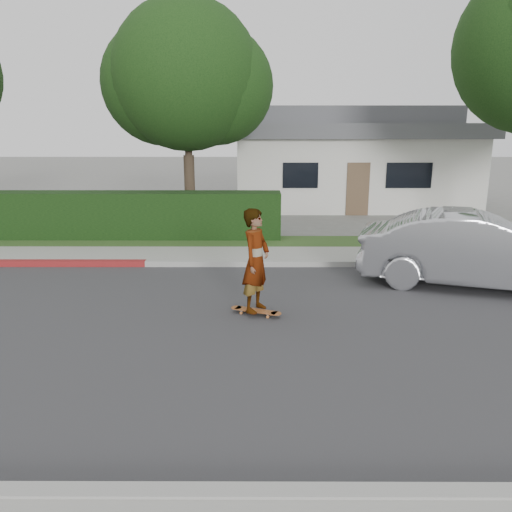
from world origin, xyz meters
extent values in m
plane|color=slate|center=(0.00, 0.00, 0.00)|extent=(120.00, 120.00, 0.00)
cube|color=#2D2D30|center=(0.00, 0.00, 0.01)|extent=(60.00, 8.00, 0.01)
cube|color=#9E9E99|center=(0.00, 4.10, 0.07)|extent=(60.00, 0.20, 0.15)
cube|color=gray|center=(0.00, 5.00, 0.06)|extent=(60.00, 1.60, 0.12)
cube|color=#2D4C1E|center=(0.00, 6.60, 0.05)|extent=(60.00, 1.60, 0.10)
cube|color=black|center=(-3.00, 7.20, 0.75)|extent=(15.00, 1.00, 1.50)
cylinder|color=#33261C|center=(1.50, 9.00, 1.26)|extent=(0.36, 0.36, 2.52)
cylinder|color=#33261C|center=(1.50, 9.00, 3.15)|extent=(0.24, 0.24, 2.10)
sphere|color=black|center=(1.50, 9.00, 5.04)|extent=(4.80, 4.80, 4.80)
sphere|color=black|center=(0.70, 9.40, 4.84)|extent=(4.08, 4.08, 4.08)
sphere|color=black|center=(2.40, 9.30, 4.74)|extent=(3.84, 3.84, 3.84)
cube|color=beige|center=(8.00, 16.00, 1.50)|extent=(10.00, 8.00, 3.00)
cube|color=#4C4C51|center=(8.00, 16.00, 3.30)|extent=(10.60, 8.60, 0.60)
cube|color=#4C4C51|center=(8.00, 16.00, 3.90)|extent=(8.40, 6.40, 0.80)
cube|color=black|center=(5.50, 11.98, 1.60)|extent=(1.40, 0.06, 1.00)
cube|color=black|center=(9.80, 11.98, 1.60)|extent=(1.80, 0.06, 1.00)
cube|color=brown|center=(7.80, 11.98, 1.05)|extent=(0.90, 0.06, 2.10)
cylinder|color=#C67136|center=(3.50, 0.71, 0.04)|extent=(0.06, 0.05, 0.05)
cylinder|color=#C67136|center=(3.56, 0.85, 0.04)|extent=(0.06, 0.05, 0.05)
cylinder|color=#C67136|center=(3.99, 0.51, 0.04)|extent=(0.06, 0.05, 0.05)
cylinder|color=#C67136|center=(4.05, 0.65, 0.04)|extent=(0.06, 0.05, 0.05)
cube|color=silver|center=(3.53, 0.78, 0.07)|extent=(0.10, 0.16, 0.02)
cube|color=silver|center=(4.02, 0.58, 0.07)|extent=(0.10, 0.16, 0.02)
cube|color=brown|center=(3.78, 0.68, 0.09)|extent=(0.80, 0.48, 0.02)
cylinder|color=brown|center=(3.41, 0.83, 0.09)|extent=(0.25, 0.25, 0.02)
cylinder|color=brown|center=(4.14, 0.53, 0.09)|extent=(0.25, 0.25, 0.02)
imported|color=white|center=(3.78, 0.68, 1.04)|extent=(0.71, 0.81, 1.88)
imported|color=#B1B3B9|center=(8.51, 2.46, 0.81)|extent=(5.20, 3.14, 1.62)
camera|label=1|loc=(3.81, -7.95, 3.28)|focal=35.00mm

